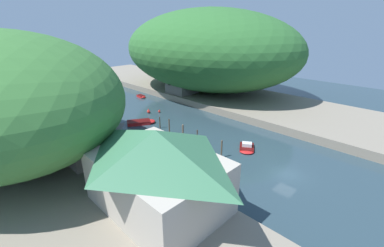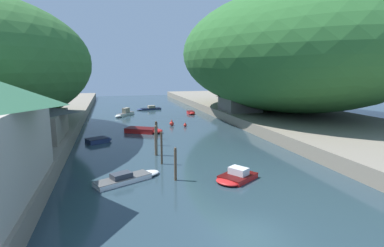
% 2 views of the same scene
% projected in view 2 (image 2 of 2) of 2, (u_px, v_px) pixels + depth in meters
% --- Properties ---
extents(water_surface, '(130.00, 130.00, 0.00)m').
position_uv_depth(water_surface, '(163.00, 131.00, 45.41)').
color(water_surface, '#283D47').
rests_on(water_surface, ground).
extents(right_bank, '(22.00, 120.00, 1.53)m').
position_uv_depth(right_bank, '(295.00, 119.00, 51.25)').
color(right_bank, gray).
rests_on(right_bank, ground).
extents(hillside_right, '(36.97, 51.76, 21.15)m').
position_uv_depth(hillside_right, '(287.00, 53.00, 54.72)').
color(hillside_right, '#2D662D').
rests_on(hillside_right, right_bank).
extents(boathouse_shed, '(8.29, 10.05, 4.07)m').
position_uv_depth(boathouse_shed, '(25.00, 120.00, 32.79)').
color(boathouse_shed, gray).
rests_on(boathouse_shed, left_bank).
extents(right_bank_cottage, '(6.72, 7.02, 3.89)m').
position_uv_depth(right_bank_cottage, '(240.00, 100.00, 55.49)').
color(right_bank_cottage, slate).
rests_on(right_bank_cottage, right_bank).
extents(boat_open_rowboat, '(5.88, 4.69, 0.68)m').
position_uv_depth(boat_open_rowboat, '(145.00, 130.00, 43.80)').
color(boat_open_rowboat, red).
rests_on(boat_open_rowboat, water_surface).
extents(boat_white_cruiser, '(4.34, 5.75, 1.54)m').
position_uv_depth(boat_white_cruiser, '(124.00, 114.00, 59.61)').
color(boat_white_cruiser, white).
rests_on(boat_white_cruiser, water_surface).
extents(boat_far_upstream, '(3.57, 2.96, 0.59)m').
position_uv_depth(boat_far_upstream, '(100.00, 140.00, 38.03)').
color(boat_far_upstream, navy).
rests_on(boat_far_upstream, water_surface).
extents(boat_far_right_bank, '(4.31, 3.82, 1.00)m').
position_uv_depth(boat_far_right_bank, '(235.00, 177.00, 24.92)').
color(boat_far_right_bank, red).
rests_on(boat_far_right_bank, water_surface).
extents(boat_cabin_cruiser, '(1.46, 3.13, 0.56)m').
position_uv_depth(boat_cabin_cruiser, '(191.00, 113.00, 62.22)').
color(boat_cabin_cruiser, red).
rests_on(boat_cabin_cruiser, water_surface).
extents(boat_small_dinghy, '(5.80, 2.57, 0.97)m').
position_uv_depth(boat_small_dinghy, '(149.00, 109.00, 68.76)').
color(boat_small_dinghy, navy).
rests_on(boat_small_dinghy, water_surface).
extents(boat_navy_launch, '(5.85, 3.80, 0.84)m').
position_uv_depth(boat_navy_launch, '(129.00, 178.00, 24.83)').
color(boat_navy_launch, white).
rests_on(boat_navy_launch, water_surface).
extents(mooring_post_nearest, '(0.23, 0.23, 2.83)m').
position_uv_depth(mooring_post_nearest, '(175.00, 164.00, 24.71)').
color(mooring_post_nearest, brown).
rests_on(mooring_post_nearest, water_surface).
extents(mooring_post_second, '(0.20, 0.20, 3.24)m').
position_uv_depth(mooring_post_second, '(162.00, 148.00, 28.97)').
color(mooring_post_second, '#4C3D2D').
rests_on(mooring_post_second, water_surface).
extents(mooring_post_middle, '(0.30, 0.30, 3.28)m').
position_uv_depth(mooring_post_middle, '(156.00, 140.00, 31.98)').
color(mooring_post_middle, brown).
rests_on(mooring_post_middle, water_surface).
extents(mooring_post_fourth, '(0.22, 0.22, 3.00)m').
position_uv_depth(mooring_post_fourth, '(156.00, 133.00, 36.20)').
color(mooring_post_fourth, brown).
rests_on(mooring_post_fourth, water_surface).
extents(mooring_post_farthest, '(0.21, 0.21, 2.36)m').
position_uv_depth(mooring_post_farthest, '(157.00, 130.00, 39.71)').
color(mooring_post_farthest, '#4C3D2D').
rests_on(mooring_post_farthest, water_surface).
extents(channel_buoy_near, '(0.52, 0.52, 0.78)m').
position_uv_depth(channel_buoy_near, '(185.00, 125.00, 48.36)').
color(channel_buoy_near, red).
rests_on(channel_buoy_near, water_surface).
extents(channel_buoy_far, '(0.71, 0.71, 1.07)m').
position_uv_depth(channel_buoy_far, '(172.00, 123.00, 49.16)').
color(channel_buoy_far, red).
rests_on(channel_buoy_far, water_surface).
extents(person_by_boathouse, '(0.23, 0.39, 1.69)m').
position_uv_depth(person_by_boathouse, '(28.00, 148.00, 25.49)').
color(person_by_boathouse, '#282D3D').
rests_on(person_by_boathouse, left_bank).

